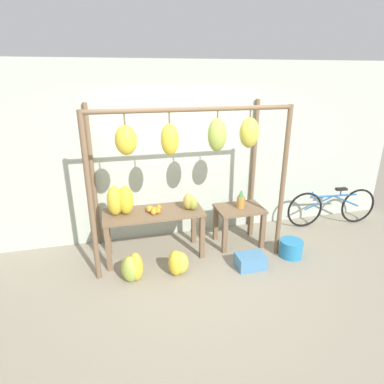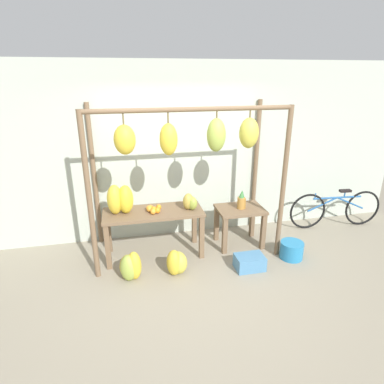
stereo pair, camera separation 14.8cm
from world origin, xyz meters
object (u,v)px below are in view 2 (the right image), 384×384
(blue_bucket, at_px, (292,250))
(papaya_pile, at_px, (190,202))
(orange_pile, at_px, (154,209))
(banana_pile_on_table, at_px, (120,199))
(pineapple_cluster, at_px, (242,201))
(parked_bicycle, at_px, (335,209))
(banana_pile_ground_right, at_px, (176,263))
(banana_pile_ground_left, at_px, (130,267))
(fruit_crate_white, at_px, (250,262))

(blue_bucket, bearing_deg, papaya_pile, 161.30)
(orange_pile, relative_size, papaya_pile, 0.90)
(banana_pile_on_table, xyz_separation_m, orange_pile, (0.46, -0.05, -0.17))
(pineapple_cluster, height_order, parked_bicycle, pineapple_cluster)
(banana_pile_on_table, xyz_separation_m, parked_bicycle, (3.70, 0.24, -0.59))
(pineapple_cluster, xyz_separation_m, papaya_pile, (-0.83, -0.07, 0.08))
(blue_bucket, bearing_deg, pineapple_cluster, 137.54)
(papaya_pile, bearing_deg, parked_bicycle, 6.48)
(banana_pile_ground_right, relative_size, papaya_pile, 1.39)
(banana_pile_ground_left, xyz_separation_m, parked_bicycle, (3.63, 0.82, 0.16))
(banana_pile_ground_left, bearing_deg, banana_pile_ground_right, -0.62)
(fruit_crate_white, bearing_deg, banana_pile_ground_right, 174.32)
(banana_pile_ground_right, bearing_deg, fruit_crate_white, -5.68)
(fruit_crate_white, bearing_deg, orange_pile, 152.77)
(banana_pile_on_table, relative_size, banana_pile_ground_left, 1.07)
(banana_pile_on_table, bearing_deg, orange_pile, -6.04)
(banana_pile_ground_left, distance_m, papaya_pile, 1.23)
(pineapple_cluster, relative_size, parked_bicycle, 0.17)
(blue_bucket, bearing_deg, banana_pile_ground_right, -178.99)
(orange_pile, height_order, blue_bucket, orange_pile)
(orange_pile, xyz_separation_m, pineapple_cluster, (1.36, 0.05, -0.01))
(papaya_pile, bearing_deg, orange_pile, 177.39)
(banana_pile_ground_left, bearing_deg, blue_bucket, 0.59)
(orange_pile, distance_m, fruit_crate_white, 1.56)
(fruit_crate_white, relative_size, papaya_pile, 1.50)
(pineapple_cluster, xyz_separation_m, blue_bucket, (0.61, -0.56, -0.62))
(fruit_crate_white, bearing_deg, papaya_pile, 139.37)
(fruit_crate_white, height_order, blue_bucket, blue_bucket)
(orange_pile, bearing_deg, banana_pile_on_table, 173.96)
(banana_pile_on_table, relative_size, fruit_crate_white, 1.08)
(pineapple_cluster, bearing_deg, banana_pile_ground_right, -152.62)
(banana_pile_on_table, xyz_separation_m, blue_bucket, (2.43, -0.56, -0.80))
(banana_pile_ground_left, height_order, fruit_crate_white, banana_pile_ground_left)
(pineapple_cluster, bearing_deg, banana_pile_on_table, 179.94)
(orange_pile, distance_m, banana_pile_ground_right, 0.83)
(papaya_pile, bearing_deg, banana_pile_ground_left, -150.84)
(banana_pile_ground_right, xyz_separation_m, papaya_pile, (0.31, 0.52, 0.66))
(pineapple_cluster, bearing_deg, banana_pile_ground_left, -161.57)
(banana_pile_on_table, bearing_deg, parked_bicycle, 3.64)
(orange_pile, relative_size, blue_bucket, 0.71)
(fruit_crate_white, xyz_separation_m, papaya_pile, (-0.73, 0.62, 0.73))
(banana_pile_on_table, bearing_deg, papaya_pile, -4.20)
(orange_pile, height_order, banana_pile_ground_right, orange_pile)
(banana_pile_on_table, distance_m, fruit_crate_white, 2.03)
(banana_pile_on_table, bearing_deg, banana_pile_ground_left, -83.25)
(banana_pile_ground_right, height_order, blue_bucket, banana_pile_ground_right)
(pineapple_cluster, height_order, fruit_crate_white, pineapple_cluster)
(orange_pile, xyz_separation_m, fruit_crate_white, (1.26, -0.65, -0.66))
(orange_pile, height_order, papaya_pile, papaya_pile)
(banana_pile_ground_right, distance_m, blue_bucket, 1.75)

